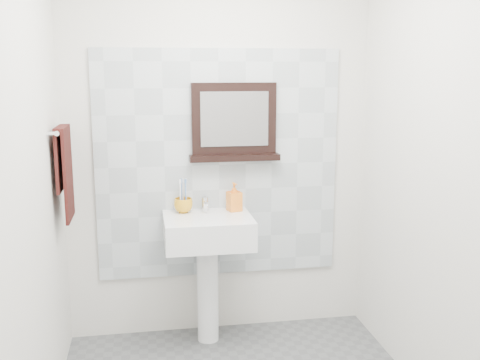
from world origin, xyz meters
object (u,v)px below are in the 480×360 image
pedestal_sink (208,244)px  soap_dispenser (234,197)px  framed_mirror (234,124)px  toothbrush_cup (183,205)px  hand_towel (65,166)px

pedestal_sink → soap_dispenser: soap_dispenser is taller
pedestal_sink → framed_mirror: (0.20, 0.19, 0.74)m
pedestal_sink → framed_mirror: 0.79m
soap_dispenser → pedestal_sink: bearing=-165.2°
toothbrush_cup → framed_mirror: 0.62m
pedestal_sink → toothbrush_cup: size_ratio=8.02×
soap_dispenser → framed_mirror: framed_mirror is taller
soap_dispenser → hand_towel: 1.07m
pedestal_sink → hand_towel: size_ratio=1.75×
framed_mirror → soap_dispenser: bearing=-98.9°
pedestal_sink → hand_towel: bearing=-175.4°
toothbrush_cup → framed_mirror: bearing=11.3°
pedestal_sink → soap_dispenser: 0.35m
toothbrush_cup → hand_towel: hand_towel is taller
toothbrush_cup → hand_towel: size_ratio=0.22×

